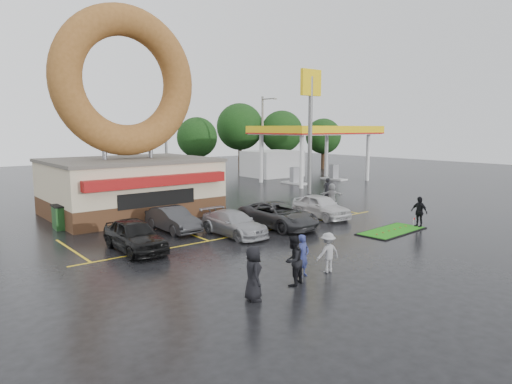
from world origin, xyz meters
TOP-DOWN VIEW (x-y plane):
  - ground at (0.00, 0.00)m, footprint 120.00×120.00m
  - donut_shop at (-3.00, 12.97)m, footprint 10.20×8.70m
  - gas_station at (20.00, 20.94)m, footprint 12.30×13.65m
  - shell_sign at (13.00, 12.00)m, footprint 2.20×0.36m
  - streetlight_mid at (4.00, 20.92)m, footprint 0.40×2.21m
  - streetlight_right at (16.00, 21.92)m, footprint 0.40×2.21m
  - tree_far_a at (26.00, 30.00)m, footprint 5.60×5.60m
  - tree_far_b at (32.00, 28.00)m, footprint 4.90×4.90m
  - tree_far_c at (22.00, 34.00)m, footprint 6.30×6.30m
  - tree_far_d at (14.00, 32.00)m, footprint 4.90×4.90m
  - car_black at (-6.74, 3.97)m, footprint 1.90×4.47m
  - car_dgrey at (-3.35, 6.50)m, footprint 1.50×4.11m
  - car_silver at (-1.26, 3.60)m, footprint 1.89×4.49m
  - car_grey at (1.87, 3.56)m, footprint 2.55×5.30m
  - car_white at (5.89, 3.97)m, footprint 2.29×4.57m
  - person_blue at (-3.22, -3.59)m, footprint 0.66×0.50m
  - person_blackjkt at (-4.21, -4.07)m, footprint 1.06×0.93m
  - person_hoodie at (-2.09, -3.85)m, footprint 1.12×0.75m
  - person_bystander at (-6.25, -4.29)m, footprint 0.92×1.07m
  - person_cameraman at (8.20, -1.54)m, footprint 0.52×1.09m
  - person_walker_near at (9.22, 6.04)m, footprint 1.52×1.56m
  - person_walker_far at (10.88, 7.99)m, footprint 0.74×0.55m
  - dumpster at (-7.50, 10.99)m, footprint 1.88×1.32m
  - putting_green at (6.08, -1.21)m, footprint 4.59×2.26m

SIDE VIEW (x-z plane):
  - ground at x=0.00m, z-range 0.00..0.00m
  - putting_green at x=6.08m, z-range -0.24..0.31m
  - car_silver at x=-1.26m, z-range 0.00..1.29m
  - dumpster at x=-7.50m, z-range 0.00..1.30m
  - car_dgrey at x=-3.35m, z-range 0.00..1.35m
  - car_grey at x=1.87m, z-range 0.00..1.45m
  - car_white at x=5.89m, z-range 0.00..1.49m
  - car_black at x=-6.74m, z-range 0.00..1.51m
  - person_hoodie at x=-2.09m, z-range 0.00..1.61m
  - person_blue at x=-3.22m, z-range 0.00..1.65m
  - person_walker_near at x=9.22m, z-range 0.00..1.79m
  - person_cameraman at x=8.20m, z-range 0.00..1.81m
  - person_blackjkt at x=-4.21m, z-range 0.00..1.84m
  - person_bystander at x=-6.25m, z-range 0.00..1.86m
  - person_walker_far at x=10.88m, z-range 0.00..1.87m
  - gas_station at x=20.00m, z-range 0.75..6.65m
  - donut_shop at x=-3.00m, z-range -2.29..11.21m
  - tree_far_b at x=32.00m, z-range 1.03..8.03m
  - tree_far_d at x=14.00m, z-range 1.03..8.03m
  - streetlight_mid at x=4.00m, z-range 0.28..9.28m
  - streetlight_right at x=16.00m, z-range 0.28..9.28m
  - tree_far_a at x=26.00m, z-range 1.18..9.18m
  - tree_far_c at x=22.00m, z-range 1.34..10.34m
  - shell_sign at x=13.00m, z-range 2.08..12.68m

